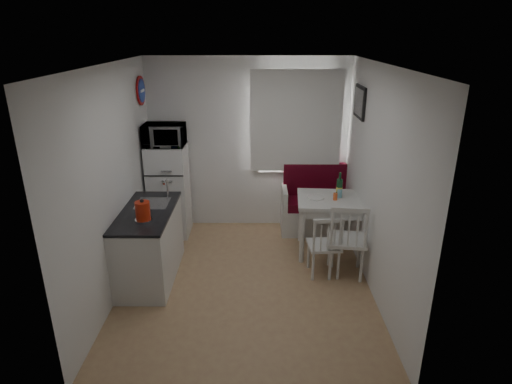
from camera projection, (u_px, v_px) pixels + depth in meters
floor at (246, 282)px, 5.30m from camera, size 3.00×3.50×0.02m
ceiling at (244, 65)px, 4.38m from camera, size 3.00×3.50×0.02m
wall_back at (249, 145)px, 6.48m from camera, size 3.00×0.02×2.60m
wall_front at (239, 262)px, 3.20m from camera, size 3.00×0.02×2.60m
wall_left at (113, 184)px, 4.85m from camera, size 0.02×3.50×2.60m
wall_right at (378, 184)px, 4.84m from camera, size 0.02×3.50×2.60m
window at (295, 124)px, 6.33m from camera, size 1.22×0.06×1.47m
curtain at (296, 122)px, 6.25m from camera, size 1.35×0.02×1.50m
kitchen_counter at (150, 244)px, 5.29m from camera, size 0.62×1.32×1.16m
wall_sign at (141, 91)px, 5.90m from camera, size 0.03×0.40×0.40m
picture_frame at (360, 102)px, 5.60m from camera, size 0.04×0.52×0.42m
bench at (328, 210)px, 6.59m from camera, size 1.44×0.55×1.03m
dining_table at (338, 205)px, 5.78m from camera, size 1.13×0.83×0.81m
chair_left at (326, 240)px, 5.24m from camera, size 0.42×0.40×0.45m
chair_right at (349, 234)px, 5.19m from camera, size 0.52×0.50×0.53m
fridge at (169, 190)px, 6.37m from camera, size 0.56×0.56×1.39m
microwave at (164, 135)px, 6.02m from camera, size 0.57×0.39×0.32m
kettle at (143, 211)px, 4.79m from camera, size 0.20×0.20×0.26m
wine_bottle at (340, 184)px, 5.79m from camera, size 0.08×0.08×0.33m
drinking_glass_orange at (335, 197)px, 5.69m from camera, size 0.06×0.06×0.10m
drinking_glass_blue at (340, 193)px, 5.78m from camera, size 0.07×0.07×0.11m
plate at (316, 197)px, 5.77m from camera, size 0.23×0.23×0.02m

